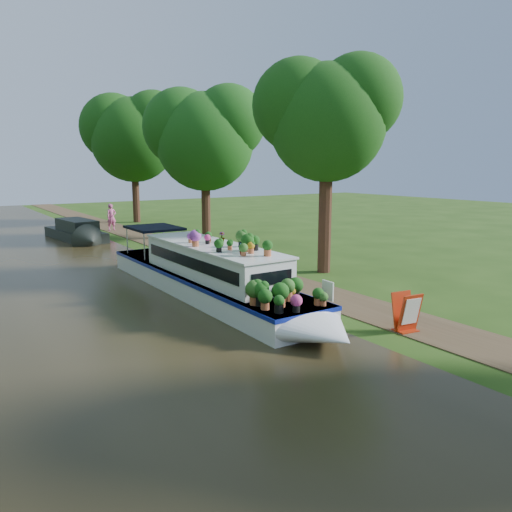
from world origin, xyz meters
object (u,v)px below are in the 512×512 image
Objects in this scene: plant_boat at (213,274)px; sandwich_board at (407,314)px; second_boat at (77,232)px; pedestrian_pink at (111,217)px.

sandwich_board is (2.70, -6.05, -0.34)m from plant_boat.
second_boat reaches higher than sandwich_board.
plant_boat is 7.26× the size of pedestrian_pink.
plant_boat is 2.00× the size of second_boat.
plant_boat reaches higher than pedestrian_pink.
sandwich_board is 26.03m from pedestrian_pink.
plant_boat is at bearing -105.18° from pedestrian_pink.
pedestrian_pink reaches higher than second_boat.
second_boat is 6.31× the size of sandwich_board.
pedestrian_pink is (2.86, 19.97, 0.11)m from plant_boat.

